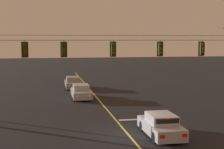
{
  "coord_description": "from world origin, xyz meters",
  "views": [
    {
      "loc": [
        -4.82,
        -19.95,
        5.87
      ],
      "look_at": [
        0.0,
        5.36,
        3.2
      ],
      "focal_mm": 54.32,
      "sensor_mm": 36.0,
      "label": 1
    }
  ],
  "objects_px": {
    "car_oncoming_lead": "(81,92)",
    "traffic_light_left_inner": "(64,49)",
    "traffic_light_rightmost": "(202,49)",
    "traffic_light_centre": "(113,49)",
    "traffic_light_leftmost": "(25,50)",
    "car_waiting_near_lane": "(161,126)",
    "traffic_light_right_inner": "(161,49)",
    "car_oncoming_trailing": "(73,83)"
  },
  "relations": [
    {
      "from": "traffic_light_leftmost",
      "to": "traffic_light_rightmost",
      "type": "distance_m",
      "value": 13.24
    },
    {
      "from": "traffic_light_centre",
      "to": "car_waiting_near_lane",
      "type": "relative_size",
      "value": 0.28
    },
    {
      "from": "car_oncoming_lead",
      "to": "car_oncoming_trailing",
      "type": "bearing_deg",
      "value": 92.19
    },
    {
      "from": "traffic_light_centre",
      "to": "traffic_light_left_inner",
      "type": "bearing_deg",
      "value": 180.0
    },
    {
      "from": "traffic_light_leftmost",
      "to": "car_waiting_near_lane",
      "type": "bearing_deg",
      "value": -31.31
    },
    {
      "from": "traffic_light_centre",
      "to": "traffic_light_right_inner",
      "type": "bearing_deg",
      "value": 0.0
    },
    {
      "from": "car_oncoming_lead",
      "to": "traffic_light_left_inner",
      "type": "bearing_deg",
      "value": -102.74
    },
    {
      "from": "traffic_light_leftmost",
      "to": "traffic_light_rightmost",
      "type": "bearing_deg",
      "value": 0.0
    },
    {
      "from": "traffic_light_leftmost",
      "to": "car_oncoming_lead",
      "type": "relative_size",
      "value": 0.28
    },
    {
      "from": "car_oncoming_lead",
      "to": "car_oncoming_trailing",
      "type": "distance_m",
      "value": 7.25
    },
    {
      "from": "traffic_light_leftmost",
      "to": "car_waiting_near_lane",
      "type": "distance_m",
      "value": 10.67
    },
    {
      "from": "traffic_light_left_inner",
      "to": "traffic_light_right_inner",
      "type": "distance_m",
      "value": 7.2
    },
    {
      "from": "traffic_light_centre",
      "to": "traffic_light_right_inner",
      "type": "distance_m",
      "value": 3.62
    },
    {
      "from": "traffic_light_leftmost",
      "to": "car_oncoming_trailing",
      "type": "relative_size",
      "value": 0.28
    },
    {
      "from": "car_waiting_near_lane",
      "to": "car_oncoming_trailing",
      "type": "bearing_deg",
      "value": 99.93
    },
    {
      "from": "traffic_light_left_inner",
      "to": "traffic_light_right_inner",
      "type": "height_order",
      "value": "same"
    },
    {
      "from": "traffic_light_left_inner",
      "to": "traffic_light_rightmost",
      "type": "height_order",
      "value": "same"
    },
    {
      "from": "car_waiting_near_lane",
      "to": "car_oncoming_lead",
      "type": "height_order",
      "value": "same"
    },
    {
      "from": "traffic_light_centre",
      "to": "traffic_light_right_inner",
      "type": "height_order",
      "value": "same"
    },
    {
      "from": "traffic_light_left_inner",
      "to": "car_oncoming_lead",
      "type": "bearing_deg",
      "value": 77.26
    },
    {
      "from": "traffic_light_right_inner",
      "to": "car_waiting_near_lane",
      "type": "height_order",
      "value": "traffic_light_right_inner"
    },
    {
      "from": "car_oncoming_lead",
      "to": "car_waiting_near_lane",
      "type": "bearing_deg",
      "value": -76.24
    },
    {
      "from": "traffic_light_left_inner",
      "to": "car_waiting_near_lane",
      "type": "height_order",
      "value": "traffic_light_left_inner"
    },
    {
      "from": "traffic_light_right_inner",
      "to": "car_oncoming_trailing",
      "type": "distance_m",
      "value": 17.87
    },
    {
      "from": "traffic_light_left_inner",
      "to": "car_oncoming_trailing",
      "type": "bearing_deg",
      "value": 83.75
    },
    {
      "from": "traffic_light_right_inner",
      "to": "car_waiting_near_lane",
      "type": "xyz_separation_m",
      "value": [
        -1.65,
        -5.03,
        -4.52
      ]
    },
    {
      "from": "traffic_light_centre",
      "to": "car_oncoming_trailing",
      "type": "distance_m",
      "value": 17.13
    },
    {
      "from": "car_waiting_near_lane",
      "to": "traffic_light_leftmost",
      "type": "bearing_deg",
      "value": 148.69
    },
    {
      "from": "traffic_light_right_inner",
      "to": "traffic_light_rightmost",
      "type": "height_order",
      "value": "same"
    },
    {
      "from": "car_oncoming_trailing",
      "to": "traffic_light_rightmost",
      "type": "bearing_deg",
      "value": -62.01
    },
    {
      "from": "traffic_light_left_inner",
      "to": "traffic_light_rightmost",
      "type": "bearing_deg",
      "value": 0.0
    },
    {
      "from": "traffic_light_rightmost",
      "to": "car_waiting_near_lane",
      "type": "distance_m",
      "value": 8.39
    },
    {
      "from": "traffic_light_left_inner",
      "to": "traffic_light_centre",
      "type": "relative_size",
      "value": 1.0
    },
    {
      "from": "traffic_light_leftmost",
      "to": "traffic_light_rightmost",
      "type": "height_order",
      "value": "same"
    },
    {
      "from": "traffic_light_left_inner",
      "to": "car_oncoming_lead",
      "type": "distance_m",
      "value": 10.44
    },
    {
      "from": "traffic_light_centre",
      "to": "traffic_light_rightmost",
      "type": "xyz_separation_m",
      "value": [
        6.95,
        0.0,
        0.0
      ]
    },
    {
      "from": "traffic_light_rightmost",
      "to": "traffic_light_left_inner",
      "type": "bearing_deg",
      "value": 180.0
    },
    {
      "from": "traffic_light_left_inner",
      "to": "car_oncoming_trailing",
      "type": "xyz_separation_m",
      "value": [
        1.8,
        16.43,
        -4.52
      ]
    },
    {
      "from": "traffic_light_right_inner",
      "to": "traffic_light_rightmost",
      "type": "relative_size",
      "value": 1.0
    },
    {
      "from": "traffic_light_leftmost",
      "to": "car_waiting_near_lane",
      "type": "xyz_separation_m",
      "value": [
        8.26,
        -5.03,
        -4.52
      ]
    },
    {
      "from": "traffic_light_centre",
      "to": "car_oncoming_trailing",
      "type": "height_order",
      "value": "traffic_light_centre"
    },
    {
      "from": "traffic_light_left_inner",
      "to": "car_waiting_near_lane",
      "type": "relative_size",
      "value": 0.28
    }
  ]
}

